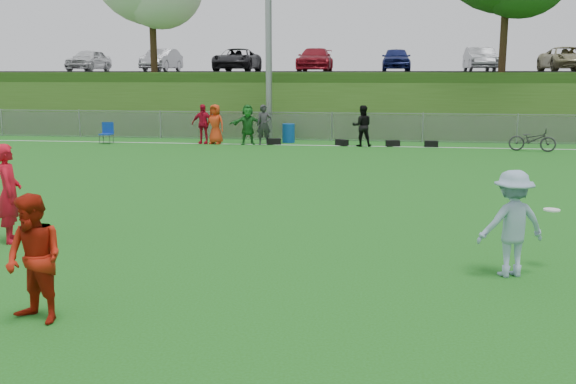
% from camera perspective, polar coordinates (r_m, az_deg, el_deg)
% --- Properties ---
extents(ground, '(120.00, 120.00, 0.00)m').
position_cam_1_polar(ground, '(9.54, -5.33, -7.99)').
color(ground, '#1D5912').
rests_on(ground, ground).
extents(sideline_far, '(60.00, 0.10, 0.01)m').
position_cam_1_polar(sideline_far, '(27.04, 3.59, 4.14)').
color(sideline_far, white).
rests_on(sideline_far, ground).
extents(fence, '(58.00, 0.06, 1.30)m').
position_cam_1_polar(fence, '(28.96, 3.92, 5.84)').
color(fence, gray).
rests_on(fence, ground).
extents(berm, '(120.00, 18.00, 3.00)m').
position_cam_1_polar(berm, '(39.87, 5.15, 8.35)').
color(berm, '#284B15').
rests_on(berm, ground).
extents(parking_lot, '(120.00, 12.00, 0.10)m').
position_cam_1_polar(parking_lot, '(41.84, 5.34, 10.57)').
color(parking_lot, black).
rests_on(parking_lot, berm).
extents(car_row, '(32.04, 5.18, 1.44)m').
position_cam_1_polar(car_row, '(40.93, 3.61, 11.67)').
color(car_row, silver).
rests_on(car_row, parking_lot).
extents(spectator_row, '(7.76, 0.96, 1.69)m').
position_cam_1_polar(spectator_row, '(27.35, -2.50, 6.00)').
color(spectator_row, red).
rests_on(spectator_row, ground).
extents(gear_bags, '(7.13, 0.58, 0.26)m').
position_cam_1_polar(gear_bags, '(27.06, 6.36, 4.37)').
color(gear_bags, black).
rests_on(gear_bags, ground).
extents(player_red_left, '(0.68, 0.78, 1.79)m').
position_cam_1_polar(player_red_left, '(12.55, -23.55, -0.11)').
color(player_red_left, red).
rests_on(player_red_left, ground).
extents(player_red_center, '(0.94, 0.85, 1.60)m').
position_cam_1_polar(player_red_center, '(8.41, -21.62, -5.57)').
color(player_red_center, '#AD1B0C').
rests_on(player_red_center, ground).
extents(player_blue, '(1.18, 0.90, 1.61)m').
position_cam_1_polar(player_blue, '(10.17, 19.28, -2.66)').
color(player_blue, '#8BA7C1').
rests_on(player_blue, ground).
extents(frisbee, '(0.25, 0.25, 0.02)m').
position_cam_1_polar(frisbee, '(10.81, 22.40, -1.48)').
color(frisbee, silver).
rests_on(frisbee, ground).
extents(recycling_bin, '(0.62, 0.62, 0.82)m').
position_cam_1_polar(recycling_bin, '(28.19, 0.05, 5.25)').
color(recycling_bin, '#0D4192').
rests_on(recycling_bin, ground).
extents(camp_chair, '(0.54, 0.54, 0.91)m').
position_cam_1_polar(camp_chair, '(28.88, -15.82, 4.70)').
color(camp_chair, '#0E339C').
rests_on(camp_chair, ground).
extents(bicycle, '(1.84, 1.01, 0.91)m').
position_cam_1_polar(bicycle, '(26.77, 20.90, 4.37)').
color(bicycle, '#28282A').
rests_on(bicycle, ground).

